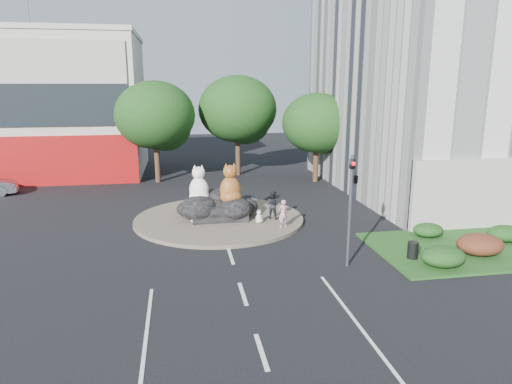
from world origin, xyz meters
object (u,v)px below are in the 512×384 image
Objects in this scene: kitten_calico at (194,216)px; pedestrian_dark at (273,205)px; cat_tabby at (230,183)px; kitten_white at (259,216)px; pedestrian_pink at (283,214)px; cat_white at (199,184)px; litter_bin at (413,250)px.

kitten_calico is 0.52× the size of pedestrian_dark.
cat_tabby reaches higher than kitten_white.
cat_tabby is 2.84m from kitten_calico.
pedestrian_pink is at bearing 8.36° from kitten_calico.
cat_white is at bearing 113.59° from kitten_white.
litter_bin is at bearing -83.53° from kitten_white.
kitten_white is 1.01× the size of litter_bin.
pedestrian_pink is 7.23m from litter_bin.
pedestrian_dark is at bearing 125.65° from litter_bin.
cat_white reaches higher than litter_bin.
pedestrian_dark reaches higher than litter_bin.
kitten_white is 0.47× the size of pedestrian_dark.
litter_bin is (7.50, -7.75, -1.79)m from cat_tabby.
litter_bin is at bearing 114.22° from pedestrian_pink.
cat_white is 12.57m from litter_bin.
kitten_white reaches higher than litter_bin.
litter_bin is (9.67, -6.97, -0.13)m from kitten_calico.
cat_white is 2.08m from kitten_calico.
cat_tabby is (1.81, -0.52, 0.07)m from cat_white.
cat_tabby is 1.42× the size of pedestrian_dark.
pedestrian_pink is 1.79m from pedestrian_dark.
cat_white is 0.94× the size of cat_tabby.
cat_tabby is at bearing 17.41° from pedestrian_dark.
cat_tabby reaches higher than cat_white.
cat_white is at bearing 101.83° from kitten_calico.
kitten_calico reaches higher than kitten_white.
cat_white is 2.58× the size of kitten_calico.
pedestrian_pink is at bearing 129.26° from pedestrian_dark.
pedestrian_pink reaches higher than litter_bin.
cat_white reaches higher than kitten_white.
kitten_white is 0.50× the size of pedestrian_pink.
litter_bin is (4.88, -5.32, -0.48)m from pedestrian_pink.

